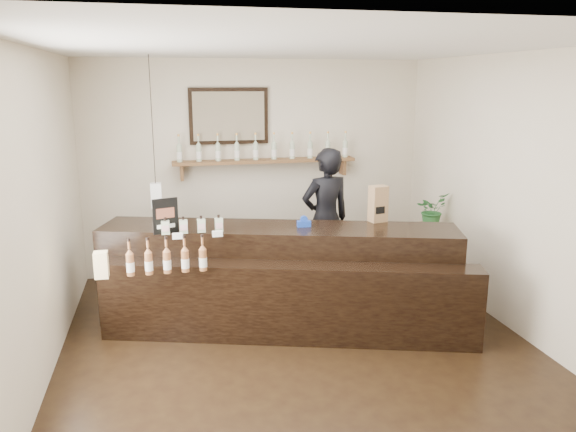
# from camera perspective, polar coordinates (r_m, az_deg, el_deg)

# --- Properties ---
(ground) EXTENTS (5.00, 5.00, 0.00)m
(ground) POSITION_cam_1_polar(r_m,az_deg,el_deg) (5.58, 1.18, -13.24)
(ground) COLOR black
(ground) RESTS_ON ground
(room_shell) EXTENTS (5.00, 5.00, 5.00)m
(room_shell) POSITION_cam_1_polar(r_m,az_deg,el_deg) (5.05, 1.28, 4.28)
(room_shell) COLOR beige
(room_shell) RESTS_ON ground
(back_wall_decor) EXTENTS (2.66, 0.96, 1.69)m
(back_wall_decor) POSITION_cam_1_polar(r_m,az_deg,el_deg) (7.33, -4.39, 7.57)
(back_wall_decor) COLOR brown
(back_wall_decor) RESTS_ON ground
(counter) EXTENTS (3.75, 2.04, 1.21)m
(counter) POSITION_cam_1_polar(r_m,az_deg,el_deg) (5.88, -0.75, -6.64)
(counter) COLOR black
(counter) RESTS_ON ground
(promo_sign) EXTENTS (0.25, 0.10, 0.36)m
(promo_sign) POSITION_cam_1_polar(r_m,az_deg,el_deg) (5.68, -12.34, 0.00)
(promo_sign) COLOR black
(promo_sign) RESTS_ON counter
(paper_bag) EXTENTS (0.20, 0.17, 0.39)m
(paper_bag) POSITION_cam_1_polar(r_m,az_deg,el_deg) (6.10, 9.14, 1.23)
(paper_bag) COLOR brown
(paper_bag) RESTS_ON counter
(tape_dispenser) EXTENTS (0.14, 0.06, 0.12)m
(tape_dispenser) POSITION_cam_1_polar(r_m,az_deg,el_deg) (5.83, 1.63, -0.67)
(tape_dispenser) COLOR #183BA8
(tape_dispenser) RESTS_ON counter
(side_cabinet) EXTENTS (0.47, 0.59, 0.76)m
(side_cabinet) POSITION_cam_1_polar(r_m,az_deg,el_deg) (7.28, 14.12, -3.94)
(side_cabinet) COLOR brown
(side_cabinet) RESTS_ON ground
(potted_plant) EXTENTS (0.49, 0.48, 0.42)m
(potted_plant) POSITION_cam_1_polar(r_m,az_deg,el_deg) (7.13, 14.39, 0.61)
(potted_plant) COLOR #29662E
(potted_plant) RESTS_ON side_cabinet
(shopkeeper) EXTENTS (0.80, 0.62, 1.98)m
(shopkeeper) POSITION_cam_1_polar(r_m,az_deg,el_deg) (6.84, 3.85, 0.60)
(shopkeeper) COLOR black
(shopkeeper) RESTS_ON ground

